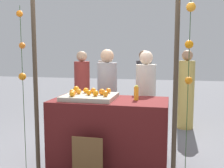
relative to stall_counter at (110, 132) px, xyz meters
name	(u,v)px	position (x,y,z in m)	size (l,w,h in m)	color
ground_plane	(110,164)	(0.00, 0.00, -0.47)	(24.00, 24.00, 0.00)	slate
stall_counter	(110,132)	(0.00, 0.00, 0.00)	(1.61, 0.81, 0.94)	#5B1919
orange_tray	(90,97)	(-0.28, -0.01, 0.50)	(0.72, 0.65, 0.06)	#B2AD99
orange_0	(93,91)	(-0.28, 0.12, 0.57)	(0.08, 0.08, 0.08)	orange
orange_1	(86,90)	(-0.39, 0.12, 0.57)	(0.08, 0.08, 0.08)	orange
orange_2	(72,92)	(-0.54, -0.04, 0.57)	(0.07, 0.07, 0.07)	orange
orange_3	(96,93)	(-0.17, -0.12, 0.57)	(0.08, 0.08, 0.08)	orange
orange_4	(102,92)	(-0.11, -0.01, 0.57)	(0.09, 0.09, 0.09)	orange
orange_5	(76,89)	(-0.56, 0.18, 0.58)	(0.09, 0.09, 0.09)	orange
orange_6	(105,94)	(-0.03, -0.13, 0.57)	(0.08, 0.08, 0.08)	orange
orange_7	(73,93)	(-0.48, -0.16, 0.57)	(0.08, 0.08, 0.08)	orange
orange_8	(79,91)	(-0.46, 0.00, 0.57)	(0.08, 0.08, 0.08)	orange
orange_9	(72,94)	(-0.47, -0.23, 0.57)	(0.07, 0.07, 0.07)	orange
orange_10	(108,91)	(-0.06, 0.17, 0.57)	(0.08, 0.08, 0.08)	orange
orange_11	(89,93)	(-0.28, -0.06, 0.57)	(0.07, 0.07, 0.07)	orange
juice_bottle	(136,93)	(0.37, 0.03, 0.57)	(0.07, 0.07, 0.20)	#FAA524
chalkboard_sign	(88,160)	(-0.15, -0.58, -0.19)	(0.39, 0.03, 0.58)	brown
vendor_left	(107,102)	(-0.21, 0.72, 0.30)	(0.33, 0.33, 1.65)	#99999E
vendor_right	(146,104)	(0.43, 0.74, 0.28)	(0.32, 0.32, 1.62)	beige
crowd_person_0	(186,92)	(1.14, 2.12, 0.29)	(0.33, 0.33, 1.64)	tan
crowd_person_1	(82,92)	(-1.01, 1.74, 0.29)	(0.33, 0.33, 1.62)	maroon
crowd_person_2	(106,89)	(-0.65, 2.36, 0.29)	(0.33, 0.33, 1.63)	beige
crowd_person_3	(143,91)	(0.25, 2.19, 0.29)	(0.33, 0.33, 1.64)	#333338
canopy_post_left	(36,88)	(-0.89, -0.44, 0.66)	(0.06, 0.06, 2.26)	#473828
canopy_post_right	(175,93)	(0.89, -0.44, 0.66)	(0.06, 0.06, 2.26)	#473828
garland_strand_left	(22,53)	(-1.06, -0.46, 1.11)	(0.10, 0.11, 2.18)	#2D4C23
garland_strand_right	(190,41)	(1.02, -0.50, 1.25)	(0.10, 0.11, 2.18)	#2D4C23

